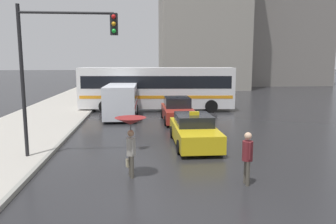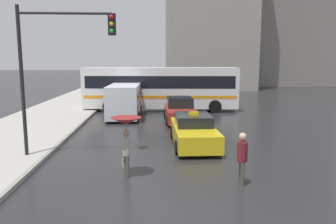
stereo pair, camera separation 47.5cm
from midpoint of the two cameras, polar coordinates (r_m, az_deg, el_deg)
ground_plane at (r=8.56m, az=1.48°, el=-17.69°), size 300.00×300.00×0.00m
taxi at (r=15.19m, az=5.34°, el=-3.31°), size 1.91×4.75×1.55m
sedan_red at (r=21.18m, az=2.70°, el=0.28°), size 1.91×4.68×1.54m
ambulance_van at (r=22.87m, az=-6.94°, el=2.26°), size 2.20×5.61×2.25m
city_bus at (r=25.82m, az=-0.78°, el=4.43°), size 12.06×3.40×3.37m
pedestrian_with_umbrella at (r=10.80m, az=-6.08°, el=-2.97°), size 1.03×1.03×2.02m
pedestrian_man at (r=10.43m, az=14.07°, el=-7.19°), size 0.33×0.48×1.67m
traffic_light at (r=13.27m, az=-17.59°, el=9.62°), size 3.70×0.38×5.91m
building_tower_far at (r=60.70m, az=19.86°, el=17.55°), size 14.64×12.72×27.26m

